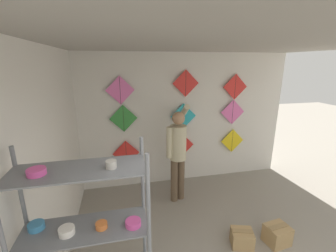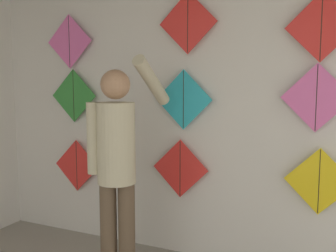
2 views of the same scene
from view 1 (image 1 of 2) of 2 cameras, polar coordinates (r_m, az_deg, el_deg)
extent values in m
cube|color=silver|center=(4.83, 2.51, 1.51)|extent=(4.89, 0.06, 2.80)
cube|color=silver|center=(2.86, -28.94, -10.98)|extent=(0.06, 4.85, 2.80)
cube|color=#A8A399|center=(2.76, 14.81, 20.01)|extent=(4.89, 4.85, 0.04)
cylinder|color=slate|center=(2.28, -5.87, -27.89)|extent=(0.03, 0.03, 2.04)
cube|color=slate|center=(1.91, -20.19, -23.31)|extent=(0.90, 0.34, 0.01)
cube|color=slate|center=(1.66, -21.76, -10.38)|extent=(0.90, 0.34, 0.01)
cylinder|color=#3F8CBF|center=(2.03, -30.45, -21.07)|extent=(0.11, 0.11, 0.05)
cylinder|color=white|center=(1.89, -24.35, -23.11)|extent=(0.11, 0.11, 0.05)
cylinder|color=orange|center=(1.86, -16.54, -23.04)|extent=(0.09, 0.09, 0.04)
cylinder|color=#D84C99|center=(1.83, -8.84, -23.17)|extent=(0.12, 0.12, 0.04)
cylinder|color=#D84C99|center=(1.69, -30.43, -10.00)|extent=(0.12, 0.12, 0.04)
cylinder|color=#B2ADA3|center=(1.60, -14.24, -9.42)|extent=(0.07, 0.07, 0.05)
cylinder|color=brown|center=(4.40, 1.59, -13.63)|extent=(0.14, 0.14, 0.86)
cylinder|color=brown|center=(4.47, 3.30, -13.14)|extent=(0.14, 0.14, 0.86)
cylinder|color=beige|center=(4.12, 2.57, -4.24)|extent=(0.30, 0.30, 0.64)
sphere|color=tan|center=(3.99, 2.65, 2.00)|extent=(0.23, 0.23, 0.23)
cylinder|color=beige|center=(4.02, 0.35, -4.20)|extent=(0.11, 0.11, 0.57)
cylinder|color=beige|center=(4.30, 3.92, 3.34)|extent=(0.11, 0.53, 0.42)
cube|color=tan|center=(4.02, 25.96, -23.57)|extent=(0.36, 0.32, 0.29)
cube|color=#A08052|center=(3.94, 26.24, -21.87)|extent=(0.32, 0.12, 0.01)
cube|color=tan|center=(3.83, 18.26, -25.43)|extent=(0.37, 0.34, 0.24)
cube|color=#A08052|center=(3.75, 18.44, -23.97)|extent=(0.30, 0.16, 0.01)
cube|color=red|center=(4.79, -10.59, -6.81)|extent=(0.55, 0.01, 0.55)
cylinder|color=black|center=(4.79, -10.59, -6.82)|extent=(0.01, 0.01, 0.53)
cube|color=red|center=(4.93, 3.43, -4.89)|extent=(0.55, 0.01, 0.55)
cylinder|color=black|center=(4.93, 3.43, -4.90)|extent=(0.01, 0.01, 0.53)
cube|color=yellow|center=(5.38, 16.00, -3.62)|extent=(0.55, 0.01, 0.55)
cylinder|color=black|center=(5.38, 16.01, -3.63)|extent=(0.01, 0.01, 0.53)
cube|color=#338C38|center=(4.56, -11.24, 1.87)|extent=(0.55, 0.01, 0.55)
cylinder|color=black|center=(4.56, -11.24, 1.87)|extent=(0.01, 0.01, 0.53)
cube|color=#28B2C6|center=(4.75, 3.91, 2.49)|extent=(0.55, 0.01, 0.55)
cylinder|color=black|center=(4.75, 3.92, 2.48)|extent=(0.01, 0.01, 0.53)
cube|color=pink|center=(5.18, 16.09, 3.42)|extent=(0.55, 0.01, 0.55)
cylinder|color=black|center=(5.17, 16.10, 3.42)|extent=(0.01, 0.01, 0.53)
cube|color=pink|center=(4.46, -12.08, 8.86)|extent=(0.55, 0.01, 0.55)
cylinder|color=black|center=(4.46, -12.08, 8.85)|extent=(0.01, 0.01, 0.53)
cube|color=red|center=(4.65, 4.52, 10.76)|extent=(0.55, 0.01, 0.55)
cylinder|color=black|center=(4.65, 4.53, 10.76)|extent=(0.01, 0.01, 0.53)
cube|color=red|center=(5.10, 16.69, 9.50)|extent=(0.55, 0.01, 0.55)
cylinder|color=black|center=(5.10, 16.70, 9.49)|extent=(0.01, 0.01, 0.53)
camera|label=2|loc=(3.01, 49.10, -8.04)|focal=40.00mm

